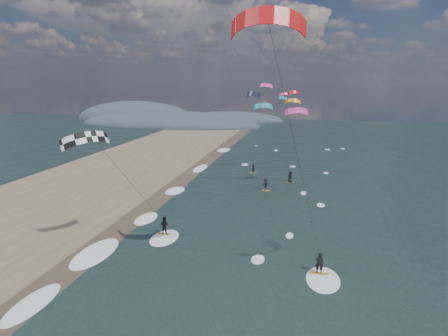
# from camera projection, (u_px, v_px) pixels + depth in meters

# --- Properties ---
(ground) EXTENTS (260.00, 260.00, 0.00)m
(ground) POSITION_uv_depth(u_px,v_px,m) (200.00, 309.00, 25.34)
(ground) COLOR black
(ground) RESTS_ON ground
(sand_strip) EXTENTS (26.00, 240.00, 0.00)m
(sand_strip) POSITION_uv_depth(u_px,v_px,m) (10.00, 225.00, 39.88)
(sand_strip) COLOR brown
(sand_strip) RESTS_ON ground
(wet_sand_strip) EXTENTS (3.00, 240.00, 0.00)m
(wet_sand_strip) POSITION_uv_depth(u_px,v_px,m) (112.00, 235.00, 37.36)
(wet_sand_strip) COLOR #382D23
(wet_sand_strip) RESTS_ON ground
(coastal_hills) EXTENTS (80.00, 41.00, 15.00)m
(coastal_hills) POSITION_uv_depth(u_px,v_px,m) (164.00, 122.00, 137.29)
(coastal_hills) COLOR #3D4756
(coastal_hills) RESTS_ON ground
(kitesurfer_near_a) EXTENTS (7.82, 8.37, 19.51)m
(kitesurfer_near_a) POSITION_uv_depth(u_px,v_px,m) (280.00, 79.00, 22.34)
(kitesurfer_near_a) COLOR #B88420
(kitesurfer_near_a) RESTS_ON ground
(kitesurfer_near_b) EXTENTS (6.99, 9.45, 11.87)m
(kitesurfer_near_b) POSITION_uv_depth(u_px,v_px,m) (117.00, 169.00, 32.19)
(kitesurfer_near_b) COLOR #B88420
(kitesurfer_near_b) RESTS_ON ground
(far_kitesurfers) EXTENTS (7.37, 10.50, 1.76)m
(far_kitesurfers) POSITION_uv_depth(u_px,v_px,m) (272.00, 179.00, 55.25)
(far_kitesurfers) COLOR #B88420
(far_kitesurfers) RESTS_ON ground
(bg_kite_field) EXTENTS (11.98, 62.14, 4.93)m
(bg_kite_field) POSITION_uv_depth(u_px,v_px,m) (280.00, 96.00, 80.11)
(bg_kite_field) COLOR teal
(bg_kite_field) RESTS_ON ground
(shoreline_surf) EXTENTS (2.40, 79.40, 0.11)m
(shoreline_surf) POSITION_uv_depth(u_px,v_px,m) (143.00, 219.00, 41.63)
(shoreline_surf) COLOR white
(shoreline_surf) RESTS_ON ground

